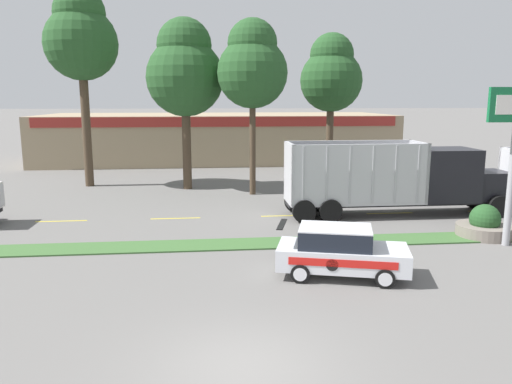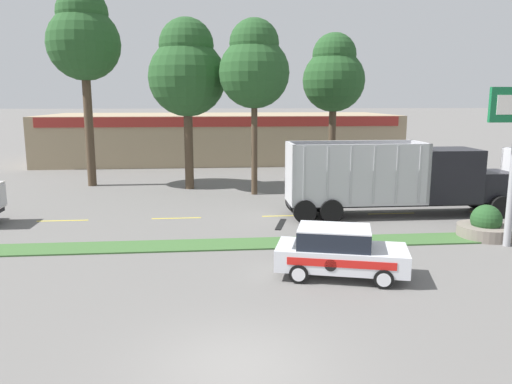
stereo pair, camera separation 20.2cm
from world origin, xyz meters
The scene contains 15 objects.
ground_plane centered at (0.00, 0.00, 0.00)m, with size 600.00×600.00×0.00m, color slate.
grass_verge centered at (0.00, 9.22, 0.03)m, with size 120.00×1.56×0.06m, color #3D6633.
centre_line_3 centered at (-7.59, 14.00, 0.00)m, with size 2.40×0.14×0.01m, color yellow.
centre_line_4 centered at (-2.19, 14.00, 0.00)m, with size 2.40×0.14×0.01m, color yellow.
centre_line_5 centered at (3.21, 14.00, 0.00)m, with size 2.40×0.14×0.01m, color yellow.
centre_line_6 centered at (8.61, 14.00, 0.00)m, with size 2.40×0.14×0.01m, color yellow.
centre_line_7 centered at (14.01, 14.00, 0.00)m, with size 2.40×0.14×0.01m, color yellow.
dump_truck_lead centered at (9.88, 13.66, 1.74)m, with size 11.24×2.60×3.66m.
rally_car centered at (3.62, 5.34, 0.84)m, with size 4.53×2.86×1.68m.
stone_planter centered at (10.97, 9.37, 0.47)m, with size 2.29×2.29×1.39m.
store_building_backdrop centered at (0.54, 37.92, 2.15)m, with size 31.85×12.10×4.30m.
tree_behind_left centered at (-8.41, 23.96, 9.57)m, with size 4.65×4.65×12.69m.
tree_behind_centre centered at (2.16, 19.88, 7.62)m, with size 4.14×4.14×10.34m.
tree_behind_right centered at (8.32, 25.55, 7.40)m, with size 4.40×4.40×10.31m.
tree_behind_far_right centered at (-1.85, 22.20, 7.49)m, with size 4.84×4.84×10.68m.
Camera 2 is at (-0.53, -9.94, 5.73)m, focal length 35.00 mm.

